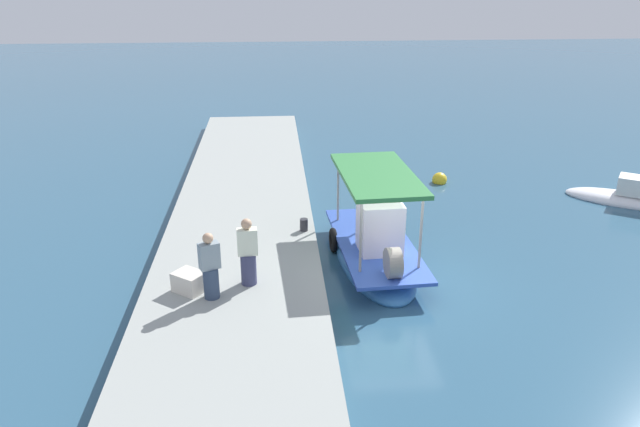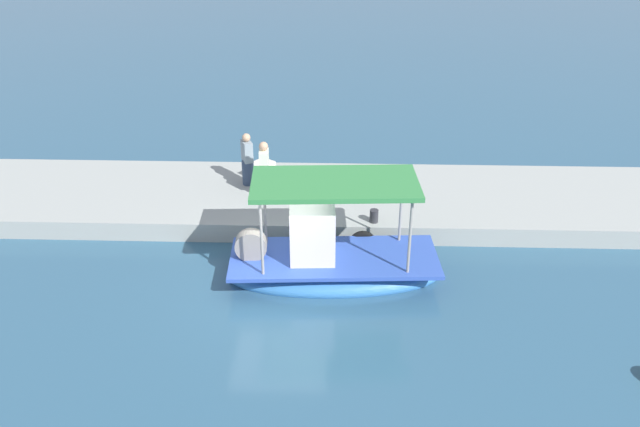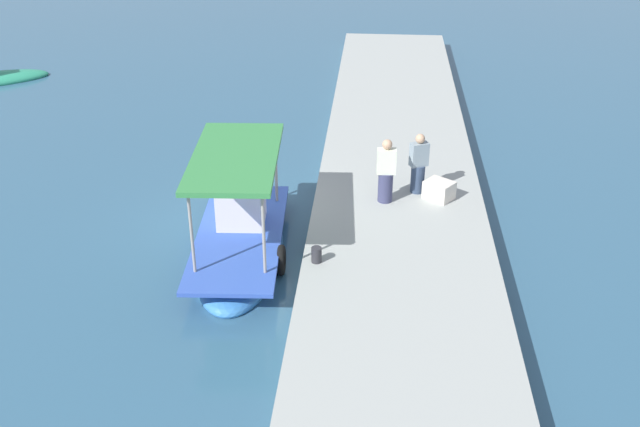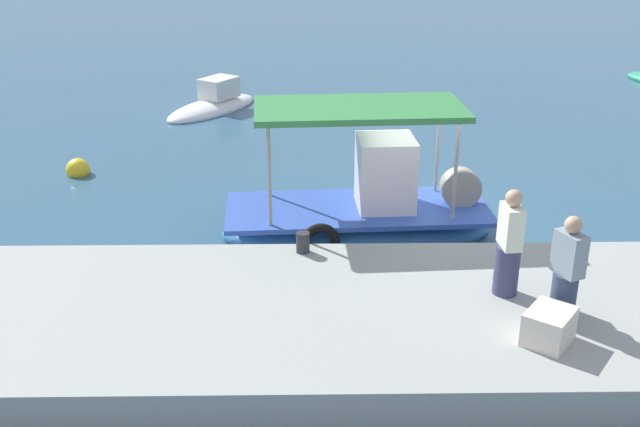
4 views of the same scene
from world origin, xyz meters
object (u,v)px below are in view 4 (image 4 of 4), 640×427
(fisherman_near_bollard, at_px, (566,275))
(moored_boat_near, at_px, (213,106))
(main_fishing_boat, at_px, (362,213))
(mooring_bollard, at_px, (303,242))
(fisherman_by_crate, at_px, (509,248))
(cargo_crate, at_px, (549,326))
(marker_buoy, at_px, (78,170))

(fisherman_near_bollard, bearing_deg, moored_boat_near, 115.55)
(main_fishing_boat, bearing_deg, fisherman_near_bollard, -58.94)
(mooring_bollard, xyz_separation_m, moored_boat_near, (-2.96, 11.78, -0.59))
(mooring_bollard, relative_size, moored_boat_near, 0.09)
(fisherman_by_crate, bearing_deg, moored_boat_near, 114.81)
(moored_boat_near, bearing_deg, main_fishing_boat, -67.09)
(fisherman_by_crate, relative_size, mooring_bollard, 4.71)
(main_fishing_boat, distance_m, fisherman_by_crate, 4.14)
(cargo_crate, bearing_deg, fisherman_near_bollard, 57.53)
(marker_buoy, distance_m, moored_boat_near, 6.64)
(main_fishing_boat, bearing_deg, fisherman_by_crate, -60.18)
(main_fishing_boat, height_order, moored_boat_near, main_fishing_boat)
(mooring_bollard, height_order, marker_buoy, mooring_bollard)
(moored_boat_near, bearing_deg, cargo_crate, -66.47)
(cargo_crate, distance_m, marker_buoy, 12.55)
(cargo_crate, bearing_deg, mooring_bollard, 139.34)
(fisherman_near_bollard, bearing_deg, fisherman_by_crate, 125.78)
(main_fishing_boat, xyz_separation_m, mooring_bollard, (-1.18, -1.97, 0.27))
(moored_boat_near, bearing_deg, fisherman_near_bollard, -64.45)
(marker_buoy, bearing_deg, fisherman_by_crate, -39.42)
(mooring_bollard, bearing_deg, cargo_crate, -40.66)
(fisherman_near_bollard, relative_size, marker_buoy, 2.86)
(marker_buoy, bearing_deg, mooring_bollard, -45.44)
(mooring_bollard, height_order, moored_boat_near, moored_boat_near)
(main_fishing_boat, xyz_separation_m, cargo_crate, (2.28, -4.94, 0.33))
(main_fishing_boat, relative_size, fisherman_by_crate, 3.20)
(fisherman_by_crate, xyz_separation_m, marker_buoy, (-8.80, 7.23, -1.23))
(fisherman_by_crate, distance_m, moored_boat_near, 14.72)
(fisherman_near_bollard, bearing_deg, main_fishing_boat, 121.06)
(fisherman_near_bollard, bearing_deg, cargo_crate, -122.47)
(cargo_crate, bearing_deg, marker_buoy, 136.30)
(main_fishing_boat, relative_size, fisherman_near_bollard, 3.33)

